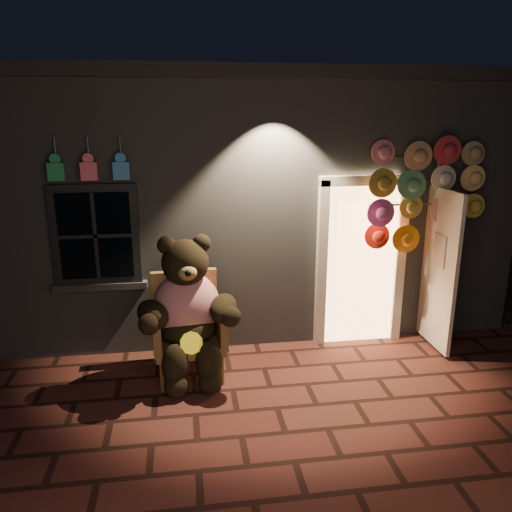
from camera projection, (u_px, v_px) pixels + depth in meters
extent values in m
plane|color=#53281F|center=(277.00, 408.00, 5.13)|extent=(60.00, 60.00, 0.00)
cube|color=slate|center=(235.00, 191.00, 8.48)|extent=(7.00, 5.00, 3.30)
cube|color=black|center=(234.00, 84.00, 8.01)|extent=(7.30, 5.30, 0.16)
cube|color=black|center=(96.00, 235.00, 5.83)|extent=(1.00, 0.10, 1.20)
cube|color=black|center=(96.00, 236.00, 5.80)|extent=(0.82, 0.06, 1.02)
cube|color=slate|center=(101.00, 286.00, 6.00)|extent=(1.10, 0.14, 0.08)
cube|color=#FFBC72|center=(360.00, 264.00, 6.44)|extent=(0.92, 0.10, 2.10)
cube|color=beige|center=(321.00, 266.00, 6.33)|extent=(0.12, 0.12, 2.20)
cube|color=beige|center=(399.00, 263.00, 6.47)|extent=(0.12, 0.12, 2.20)
cube|color=beige|center=(366.00, 180.00, 6.10)|extent=(1.16, 0.12, 0.12)
cube|color=beige|center=(439.00, 270.00, 6.20)|extent=(0.05, 0.80, 2.00)
cube|color=#279054|center=(56.00, 172.00, 5.50)|extent=(0.18, 0.07, 0.20)
cylinder|color=#59595E|center=(55.00, 148.00, 5.49)|extent=(0.02, 0.02, 0.25)
cube|color=#F26377|center=(89.00, 171.00, 5.55)|extent=(0.18, 0.07, 0.20)
cylinder|color=#59595E|center=(88.00, 148.00, 5.54)|extent=(0.02, 0.02, 0.25)
cube|color=#3889C4|center=(121.00, 171.00, 5.60)|extent=(0.18, 0.07, 0.20)
cylinder|color=#59595E|center=(120.00, 148.00, 5.59)|extent=(0.02, 0.02, 0.25)
cube|color=olive|center=(189.00, 342.00, 5.69)|extent=(0.82, 0.77, 0.11)
cube|color=olive|center=(185.00, 301.00, 5.89)|extent=(0.77, 0.15, 0.76)
cube|color=olive|center=(156.00, 329.00, 5.53)|extent=(0.14, 0.66, 0.43)
cube|color=olive|center=(220.00, 323.00, 5.69)|extent=(0.14, 0.66, 0.43)
cylinder|color=olive|center=(162.00, 377.00, 5.40)|extent=(0.05, 0.05, 0.35)
cylinder|color=olive|center=(222.00, 370.00, 5.54)|extent=(0.05, 0.05, 0.35)
cylinder|color=olive|center=(160.00, 352.00, 5.97)|extent=(0.05, 0.05, 0.35)
cylinder|color=olive|center=(214.00, 346.00, 6.11)|extent=(0.05, 0.05, 0.35)
ellipsoid|color=red|center=(186.00, 306.00, 5.63)|extent=(0.81, 0.67, 0.80)
ellipsoid|color=black|center=(188.00, 328.00, 5.61)|extent=(0.67, 0.59, 0.38)
sphere|color=black|center=(185.00, 263.00, 5.43)|extent=(0.56, 0.56, 0.52)
sphere|color=black|center=(166.00, 245.00, 5.36)|extent=(0.20, 0.20, 0.20)
sphere|color=black|center=(202.00, 243.00, 5.45)|extent=(0.20, 0.20, 0.20)
ellipsoid|color=olive|center=(187.00, 273.00, 5.22)|extent=(0.21, 0.16, 0.16)
ellipsoid|color=black|center=(153.00, 314.00, 5.30)|extent=(0.49, 0.60, 0.29)
ellipsoid|color=black|center=(223.00, 308.00, 5.47)|extent=(0.42, 0.58, 0.29)
ellipsoid|color=black|center=(175.00, 366.00, 5.33)|extent=(0.29, 0.29, 0.50)
ellipsoid|color=black|center=(209.00, 362.00, 5.41)|extent=(0.29, 0.29, 0.50)
sphere|color=black|center=(177.00, 386.00, 5.32)|extent=(0.27, 0.27, 0.27)
sphere|color=black|center=(210.00, 382.00, 5.40)|extent=(0.27, 0.27, 0.27)
cylinder|color=yellow|center=(191.00, 343.00, 5.30)|extent=(0.25, 0.12, 0.24)
cylinder|color=#59595E|center=(431.00, 244.00, 6.40)|extent=(0.04, 0.04, 2.61)
cylinder|color=#59595E|center=(418.00, 157.00, 6.04)|extent=(1.16, 0.03, 0.03)
cylinder|color=#59595E|center=(416.00, 181.00, 6.11)|extent=(1.16, 0.03, 0.03)
cylinder|color=#59595E|center=(414.00, 204.00, 6.19)|extent=(1.16, 0.03, 0.03)
cylinder|color=#BE6A71|center=(384.00, 154.00, 5.90)|extent=(0.33, 0.11, 0.33)
cylinder|color=tan|center=(416.00, 154.00, 5.93)|extent=(0.33, 0.11, 0.33)
cylinder|color=#AC2C35|center=(447.00, 153.00, 5.95)|extent=(0.33, 0.11, 0.33)
cylinder|color=tan|center=(475.00, 153.00, 6.06)|extent=(0.33, 0.11, 0.33)
cylinder|color=olive|center=(383.00, 183.00, 5.97)|extent=(0.33, 0.11, 0.33)
cylinder|color=#599C66|center=(414.00, 182.00, 5.99)|extent=(0.33, 0.11, 0.33)
cylinder|color=beige|center=(442.00, 181.00, 6.10)|extent=(0.33, 0.11, 0.33)
cylinder|color=#FFD371|center=(473.00, 181.00, 6.13)|extent=(0.33, 0.11, 0.33)
cylinder|color=#BE4B8C|center=(382.00, 211.00, 6.03)|extent=(0.33, 0.11, 0.33)
cylinder|color=#A28738|center=(410.00, 209.00, 6.14)|extent=(0.33, 0.11, 0.33)
cylinder|color=#F69C8F|center=(440.00, 209.00, 6.17)|extent=(0.33, 0.11, 0.33)
cylinder|color=yellow|center=(471.00, 208.00, 6.19)|extent=(0.33, 0.11, 0.33)
cylinder|color=red|center=(378.00, 237.00, 6.18)|extent=(0.33, 0.11, 0.33)
cylinder|color=orange|center=(409.00, 236.00, 6.20)|extent=(0.33, 0.11, 0.33)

